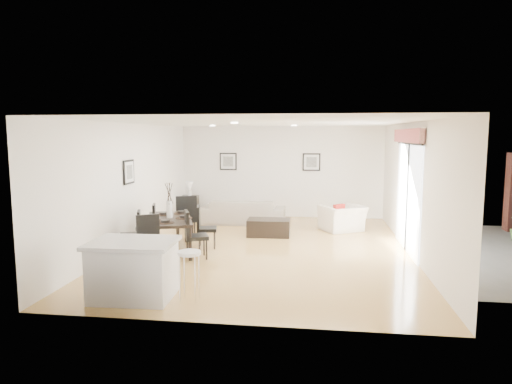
# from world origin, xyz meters

# --- Properties ---
(ground) EXTENTS (8.00, 8.00, 0.00)m
(ground) POSITION_xyz_m (0.00, 0.00, 0.00)
(ground) COLOR tan
(ground) RESTS_ON ground
(wall_back) EXTENTS (6.00, 0.04, 2.70)m
(wall_back) POSITION_xyz_m (0.00, 4.00, 1.35)
(wall_back) COLOR white
(wall_back) RESTS_ON ground
(wall_front) EXTENTS (6.00, 0.04, 2.70)m
(wall_front) POSITION_xyz_m (0.00, -4.00, 1.35)
(wall_front) COLOR white
(wall_front) RESTS_ON ground
(wall_left) EXTENTS (0.04, 8.00, 2.70)m
(wall_left) POSITION_xyz_m (-3.00, 0.00, 1.35)
(wall_left) COLOR white
(wall_left) RESTS_ON ground
(wall_right) EXTENTS (0.04, 8.00, 2.70)m
(wall_right) POSITION_xyz_m (3.00, 0.00, 1.35)
(wall_right) COLOR white
(wall_right) RESTS_ON ground
(ceiling) EXTENTS (6.00, 8.00, 0.02)m
(ceiling) POSITION_xyz_m (0.00, 0.00, 2.70)
(ceiling) COLOR white
(ceiling) RESTS_ON wall_back
(sofa) EXTENTS (2.28, 0.91, 0.66)m
(sofa) POSITION_xyz_m (-0.94, 2.76, 0.33)
(sofa) COLOR gray
(sofa) RESTS_ON ground
(armchair) EXTENTS (1.31, 1.26, 0.65)m
(armchair) POSITION_xyz_m (1.73, 2.12, 0.33)
(armchair) COLOR white
(armchair) RESTS_ON ground
(dining_table) EXTENTS (1.39, 1.92, 0.72)m
(dining_table) POSITION_xyz_m (-1.98, -0.50, 0.65)
(dining_table) COLOR black
(dining_table) RESTS_ON ground
(dining_chair_wnear) EXTENTS (0.53, 0.53, 0.92)m
(dining_chair_wnear) POSITION_xyz_m (-2.60, -0.90, 0.51)
(dining_chair_wnear) COLOR black
(dining_chair_wnear) RESTS_ON ground
(dining_chair_wfar) EXTENTS (0.52, 0.52, 0.93)m
(dining_chair_wfar) POSITION_xyz_m (-2.60, -0.04, 0.52)
(dining_chair_wfar) COLOR black
(dining_chair_wfar) RESTS_ON ground
(dining_chair_enear) EXTENTS (0.56, 0.56, 0.96)m
(dining_chair_enear) POSITION_xyz_m (-1.36, -0.96, 0.54)
(dining_chair_enear) COLOR black
(dining_chair_enear) RESTS_ON ground
(dining_chair_efar) EXTENTS (0.48, 0.48, 0.92)m
(dining_chair_efar) POSITION_xyz_m (-1.37, -0.08, 0.51)
(dining_chair_efar) COLOR black
(dining_chair_efar) RESTS_ON ground
(dining_chair_head) EXTENTS (0.59, 0.59, 0.96)m
(dining_chair_head) POSITION_xyz_m (-2.02, -1.58, 0.54)
(dining_chair_head) COLOR black
(dining_chair_head) RESTS_ON ground
(dining_chair_foot) EXTENTS (0.62, 0.62, 1.06)m
(dining_chair_foot) POSITION_xyz_m (-1.94, 0.57, 0.59)
(dining_chair_foot) COLOR black
(dining_chair_foot) RESTS_ON ground
(vase) EXTENTS (0.90, 1.42, 0.75)m
(vase) POSITION_xyz_m (-1.98, -0.50, 1.01)
(vase) COLOR white
(vase) RESTS_ON dining_table
(coffee_table) EXTENTS (1.04, 0.64, 0.41)m
(coffee_table) POSITION_xyz_m (-0.08, 1.29, 0.21)
(coffee_table) COLOR black
(coffee_table) RESTS_ON ground
(side_table) EXTENTS (0.54, 0.54, 0.65)m
(side_table) POSITION_xyz_m (-2.66, 3.42, 0.33)
(side_table) COLOR black
(side_table) RESTS_ON ground
(table_lamp) EXTENTS (0.22, 0.22, 0.42)m
(table_lamp) POSITION_xyz_m (-2.66, 3.42, 0.92)
(table_lamp) COLOR white
(table_lamp) RESTS_ON side_table
(cushion) EXTENTS (0.31, 0.29, 0.33)m
(cushion) POSITION_xyz_m (1.64, 2.03, 0.54)
(cushion) COLOR maroon
(cushion) RESTS_ON armchair
(kitchen_island) EXTENTS (1.29, 1.01, 0.88)m
(kitchen_island) POSITION_xyz_m (-1.65, -3.23, 0.44)
(kitchen_island) COLOR white
(kitchen_island) RESTS_ON ground
(bar_stool) EXTENTS (0.34, 0.34, 0.75)m
(bar_stool) POSITION_xyz_m (-0.78, -3.23, 0.64)
(bar_stool) COLOR white
(bar_stool) RESTS_ON ground
(framed_print_back_left) EXTENTS (0.52, 0.04, 0.52)m
(framed_print_back_left) POSITION_xyz_m (-1.60, 3.97, 1.65)
(framed_print_back_left) COLOR black
(framed_print_back_left) RESTS_ON wall_back
(framed_print_back_right) EXTENTS (0.52, 0.04, 0.52)m
(framed_print_back_right) POSITION_xyz_m (0.90, 3.97, 1.65)
(framed_print_back_right) COLOR black
(framed_print_back_right) RESTS_ON wall_back
(framed_print_left_wall) EXTENTS (0.04, 0.52, 0.52)m
(framed_print_left_wall) POSITION_xyz_m (-2.97, -0.20, 1.65)
(framed_print_left_wall) COLOR black
(framed_print_left_wall) RESTS_ON wall_left
(sliding_door) EXTENTS (0.12, 2.70, 2.57)m
(sliding_door) POSITION_xyz_m (2.96, 0.30, 1.66)
(sliding_door) COLOR white
(sliding_door) RESTS_ON wall_right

